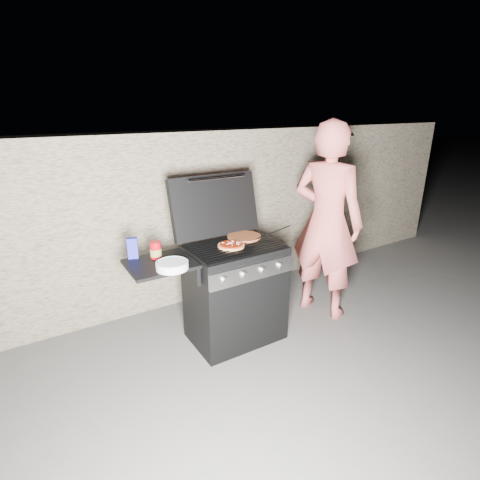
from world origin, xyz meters
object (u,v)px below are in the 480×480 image
gas_grill (210,300)px  sauce_jar (156,250)px  person (327,222)px  pizza_topped (231,245)px

gas_grill → sauce_jar: 0.67m
sauce_jar → person: size_ratio=0.07×
pizza_topped → sauce_jar: 0.63m
person → gas_grill: bearing=66.3°
gas_grill → person: size_ratio=0.69×
pizza_topped → person: size_ratio=0.12×
sauce_jar → person: bearing=-5.1°
pizza_topped → person: person is taller
pizza_topped → sauce_jar: sauce_jar is taller
gas_grill → sauce_jar: (-0.41, 0.11, 0.51)m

